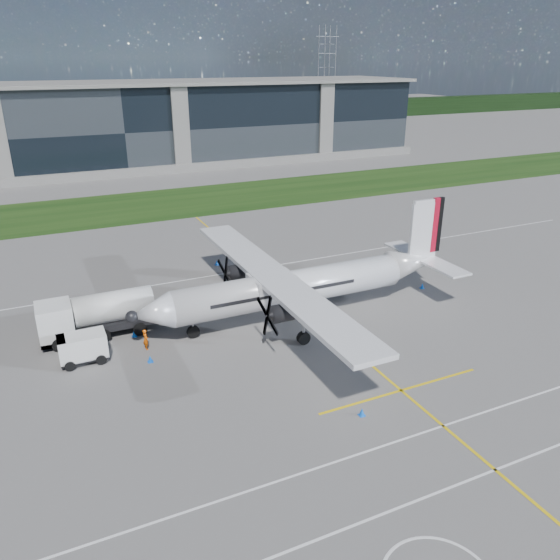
{
  "coord_description": "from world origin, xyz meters",
  "views": [
    {
      "loc": [
        -16.5,
        -29.57,
        19.75
      ],
      "look_at": [
        0.76,
        7.59,
        2.99
      ],
      "focal_mm": 35.0,
      "sensor_mm": 36.0,
      "label": 1
    }
  ],
  "objects": [
    {
      "name": "grass_strip",
      "position": [
        0.0,
        48.0,
        0.02
      ],
      "size": [
        400.0,
        18.0,
        0.04
      ],
      "primitive_type": "cube",
      "color": "black",
      "rests_on": "ground"
    },
    {
      "name": "safety_cone_nose_port",
      "position": [
        -10.78,
        4.29,
        0.25
      ],
      "size": [
        0.36,
        0.36,
        0.5
      ],
      "primitive_type": "cone",
      "color": "blue",
      "rests_on": "ground"
    },
    {
      "name": "safety_cone_stbdwing",
      "position": [
        -0.34,
        20.65,
        0.25
      ],
      "size": [
        0.36,
        0.36,
        0.5
      ],
      "primitive_type": "cone",
      "color": "blue",
      "rests_on": "ground"
    },
    {
      "name": "tree_line",
      "position": [
        0.0,
        140.0,
        3.0
      ],
      "size": [
        400.0,
        6.0,
        6.0
      ],
      "primitive_type": "cube",
      "color": "black",
      "rests_on": "ground"
    },
    {
      "name": "safety_cone_tail",
      "position": [
        14.89,
        6.87,
        0.25
      ],
      "size": [
        0.36,
        0.36,
        0.5
      ],
      "primitive_type": "cone",
      "color": "blue",
      "rests_on": "ground"
    },
    {
      "name": "turboprop_aircraft",
      "position": [
        2.17,
        6.49,
        4.28
      ],
      "size": [
        27.51,
        28.53,
        8.56
      ],
      "primitive_type": null,
      "color": "white",
      "rests_on": "ground"
    },
    {
      "name": "ground_crew_person",
      "position": [
        -10.62,
        6.26,
        0.9
      ],
      "size": [
        0.62,
        0.8,
        1.8
      ],
      "primitive_type": "imported",
      "rotation": [
        0.0,
        0.0,
        1.71
      ],
      "color": "#F25907",
      "rests_on": "ground"
    },
    {
      "name": "safety_cone_nose_stbd",
      "position": [
        -11.05,
        8.57,
        0.25
      ],
      "size": [
        0.36,
        0.36,
        0.5
      ],
      "primitive_type": "cone",
      "color": "blue",
      "rests_on": "ground"
    },
    {
      "name": "yellow_taxiway_centerline",
      "position": [
        3.0,
        10.0,
        0.01
      ],
      "size": [
        0.2,
        70.0,
        0.01
      ],
      "primitive_type": "cube",
      "color": "yellow",
      "rests_on": "ground"
    },
    {
      "name": "fuel_tanker_truck",
      "position": [
        -14.04,
        9.91,
        1.67
      ],
      "size": [
        8.93,
        2.9,
        3.35
      ],
      "primitive_type": null,
      "color": "white",
      "rests_on": "ground"
    },
    {
      "name": "safety_cone_portwing",
      "position": [
        -0.72,
        -7.16,
        0.25
      ],
      "size": [
        0.36,
        0.36,
        0.5
      ],
      "primitive_type": "cone",
      "color": "blue",
      "rests_on": "ground"
    },
    {
      "name": "pylon_east",
      "position": [
        85.0,
        150.0,
        15.0
      ],
      "size": [
        9.0,
        4.6,
        30.0
      ],
      "primitive_type": null,
      "color": "gray",
      "rests_on": "ground"
    },
    {
      "name": "white_lane_line",
      "position": [
        0.0,
        -14.0,
        0.01
      ],
      "size": [
        90.0,
        0.15,
        0.01
      ],
      "primitive_type": "cube",
      "color": "white",
      "rests_on": "ground"
    },
    {
      "name": "ground",
      "position": [
        0.0,
        40.0,
        0.0
      ],
      "size": [
        400.0,
        400.0,
        0.0
      ],
      "primitive_type": "plane",
      "color": "#565351",
      "rests_on": "ground"
    },
    {
      "name": "baggage_tug",
      "position": [
        -14.93,
        6.36,
        1.03
      ],
      "size": [
        3.42,
        2.05,
        2.05
      ],
      "primitive_type": null,
      "color": "white",
      "rests_on": "ground"
    },
    {
      "name": "terminal_building",
      "position": [
        0.0,
        80.0,
        7.5
      ],
      "size": [
        120.0,
        20.0,
        15.0
      ],
      "primitive_type": "cube",
      "color": "black",
      "rests_on": "ground"
    }
  ]
}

